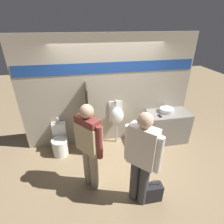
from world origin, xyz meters
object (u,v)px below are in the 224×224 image
object	(u,v)px
toilet	(60,142)
person_in_vest	(89,143)
sink_basin	(167,110)
person_with_lanyard	(142,158)
shopping_bag	(153,192)
urinal_near_counter	(116,116)
cell_phone	(160,116)

from	to	relation	value
toilet	person_in_vest	distance (m)	1.48
sink_basin	person_with_lanyard	xyz separation A→B (m)	(-1.27, -1.66, 0.11)
sink_basin	shopping_bag	size ratio (longest dim) A/B	0.72
person_in_vest	toilet	bearing A→B (deg)	-8.41
person_in_vest	person_with_lanyard	bearing A→B (deg)	-161.28
urinal_near_counter	toilet	world-z (taller)	urinal_near_counter
toilet	person_with_lanyard	world-z (taller)	person_with_lanyard
toilet	cell_phone	bearing A→B (deg)	-2.61
urinal_near_counter	sink_basin	bearing A→B (deg)	-4.72
person_in_vest	shopping_bag	size ratio (longest dim) A/B	3.57
urinal_near_counter	person_with_lanyard	bearing A→B (deg)	-89.23
urinal_near_counter	person_in_vest	size ratio (longest dim) A/B	0.67
cell_phone	urinal_near_counter	size ratio (longest dim) A/B	0.12
toilet	person_in_vest	world-z (taller)	person_in_vest
cell_phone	person_in_vest	world-z (taller)	person_in_vest
sink_basin	person_in_vest	distance (m)	2.37
cell_phone	shopping_bag	size ratio (longest dim) A/B	0.28
shopping_bag	cell_phone	bearing A→B (deg)	64.25
toilet	sink_basin	bearing A→B (deg)	1.44
person_with_lanyard	shopping_bag	world-z (taller)	person_with_lanyard
sink_basin	shopping_bag	bearing A→B (deg)	-120.38
cell_phone	urinal_near_counter	world-z (taller)	urinal_near_counter
sink_basin	toilet	distance (m)	2.79
sink_basin	person_with_lanyard	world-z (taller)	person_with_lanyard
cell_phone	person_with_lanyard	size ratio (longest dim) A/B	0.08
urinal_near_counter	toilet	distance (m)	1.52
urinal_near_counter	shopping_bag	xyz separation A→B (m)	(0.29, -1.82, -0.60)
urinal_near_counter	cell_phone	bearing A→B (deg)	-15.63
shopping_bag	sink_basin	bearing A→B (deg)	59.62
person_in_vest	cell_phone	bearing A→B (deg)	-100.49
cell_phone	toilet	xyz separation A→B (m)	(-2.46, 0.11, -0.54)
sink_basin	shopping_bag	world-z (taller)	sink_basin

